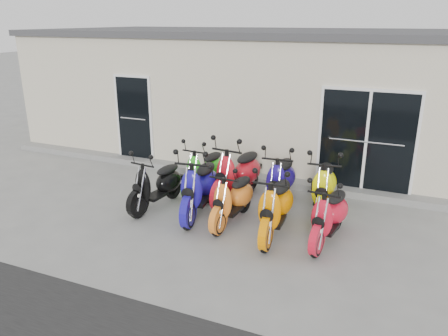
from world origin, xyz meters
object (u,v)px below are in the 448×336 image
Objects in this scene: scooter_front_black at (156,178)px; scooter_front_blue at (199,180)px; scooter_front_orange_b at (276,199)px; scooter_back_yellow at (324,180)px; scooter_back_green at (204,165)px; scooter_back_blue at (281,174)px; scooter_front_red at (330,208)px; scooter_back_red at (238,167)px; scooter_front_orange_a at (233,192)px.

scooter_front_blue reaches higher than scooter_front_black.
scooter_front_orange_b is 0.98× the size of scooter_back_yellow.
scooter_front_black is 0.87× the size of scooter_front_blue.
scooter_back_blue reaches higher than scooter_back_green.
scooter_back_green is 0.93× the size of scooter_back_blue.
scooter_front_black is 2.50m from scooter_back_blue.
scooter_front_red is (3.45, -0.11, -0.00)m from scooter_front_black.
scooter_back_green is at bearing 102.81° from scooter_front_blue.
scooter_front_orange_b is 0.92× the size of scooter_back_red.
scooter_front_orange_a is 0.89× the size of scooter_back_blue.
scooter_back_green reaches higher than scooter_front_red.
scooter_back_red is (-1.18, 1.19, 0.06)m from scooter_front_orange_b.
scooter_front_black is 0.95m from scooter_front_blue.
scooter_back_yellow reaches higher than scooter_back_green.
scooter_back_green is 1.75m from scooter_back_blue.
scooter_front_blue reaches higher than scooter_front_red.
scooter_back_yellow reaches higher than scooter_front_orange_b.
scooter_front_orange_a is (1.67, -0.07, -0.01)m from scooter_front_black.
scooter_front_red is 0.90× the size of scooter_back_yellow.
scooter_front_orange_a is 0.97× the size of scooter_back_green.
scooter_back_blue is at bearing 98.94° from scooter_front_orange_b.
scooter_back_blue is at bearing 142.91° from scooter_front_red.
scooter_front_orange_a is 1.78m from scooter_front_red.
scooter_front_orange_b is 1.07× the size of scooter_back_green.
scooter_front_blue reaches higher than scooter_front_orange_a.
scooter_back_red is at bearing 175.68° from scooter_back_yellow.
scooter_front_black is at bearing -174.54° from scooter_front_red.
scooter_back_yellow is (3.14, 1.04, 0.07)m from scooter_front_black.
scooter_back_blue is at bearing 29.11° from scooter_front_blue.
scooter_front_blue is 1.16m from scooter_back_green.
scooter_back_red reaches higher than scooter_front_blue.
scooter_front_orange_b is at bearing 2.34° from scooter_front_black.
scooter_front_orange_a is (0.73, -0.10, -0.10)m from scooter_front_blue.
scooter_front_blue is 1.16× the size of scooter_front_orange_a.
scooter_back_yellow is at bearing 41.03° from scooter_front_orange_a.
scooter_back_yellow is at bearing 61.54° from scooter_front_orange_b.
scooter_back_red reaches higher than scooter_front_red.
scooter_back_yellow is (-0.32, 1.15, 0.07)m from scooter_front_red.
scooter_front_orange_b is (0.87, -0.15, 0.06)m from scooter_front_orange_a.
scooter_front_red is 0.91× the size of scooter_back_blue.
scooter_back_green is at bearing 138.07° from scooter_front_orange_a.
scooter_back_green is (0.53, 1.12, 0.01)m from scooter_front_black.
scooter_back_red is 1.77m from scooter_back_yellow.
scooter_back_red reaches higher than scooter_back_green.
scooter_front_blue is 2.42m from scooter_back_yellow.
scooter_front_blue is 1.05× the size of scooter_front_orange_b.
scooter_back_red is (-2.09, 1.09, 0.12)m from scooter_front_red.
scooter_front_orange_a is 1.65m from scooter_back_green.
scooter_back_red is at bearing -5.42° from scooter_back_green.
scooter_front_orange_b is 2.42m from scooter_back_green.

